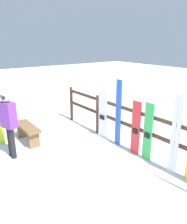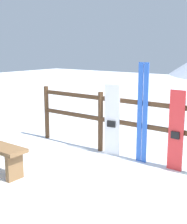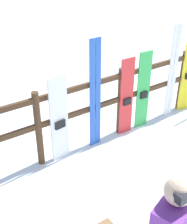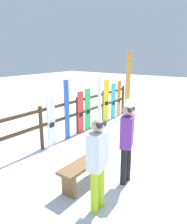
% 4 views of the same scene
% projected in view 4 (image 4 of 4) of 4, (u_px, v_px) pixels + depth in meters
% --- Properties ---
extents(ground_plane, '(40.00, 40.00, 0.00)m').
position_uv_depth(ground_plane, '(138.00, 149.00, 5.88)').
color(ground_plane, white).
extents(fence, '(6.09, 0.10, 1.18)m').
position_uv_depth(fence, '(78.00, 112.00, 6.89)').
color(fence, '#4C331E').
rests_on(fence, ground).
extents(bench, '(1.15, 0.36, 0.49)m').
position_uv_depth(bench, '(84.00, 168.00, 4.19)').
color(bench, brown).
rests_on(bench, ground).
extents(person_purple, '(0.44, 0.33, 1.58)m').
position_uv_depth(person_purple, '(127.00, 139.00, 4.14)').
color(person_purple, black).
rests_on(person_purple, ground).
extents(person_white, '(0.43, 0.29, 1.55)m').
position_uv_depth(person_white, '(98.00, 159.00, 3.39)').
color(person_white, '#B7D826').
rests_on(person_white, ground).
extents(snowboard_white, '(0.31, 0.08, 1.35)m').
position_uv_depth(snowboard_white, '(51.00, 122.00, 5.93)').
color(snowboard_white, white).
rests_on(snowboard_white, ground).
extents(ski_pair_blue, '(0.20, 0.02, 1.78)m').
position_uv_depth(ski_pair_blue, '(67.00, 110.00, 6.38)').
color(ski_pair_blue, blue).
rests_on(ski_pair_blue, ground).
extents(snowboard_red, '(0.26, 0.06, 1.35)m').
position_uv_depth(snowboard_red, '(81.00, 113.00, 6.92)').
color(snowboard_red, red).
rests_on(snowboard_red, ground).
extents(snowboard_green, '(0.26, 0.07, 1.39)m').
position_uv_depth(snowboard_green, '(88.00, 110.00, 7.21)').
color(snowboard_green, green).
rests_on(snowboard_green, ground).
extents(ski_pair_white, '(0.19, 0.02, 1.73)m').
position_uv_depth(ski_pair_white, '(99.00, 101.00, 7.71)').
color(ski_pair_white, white).
rests_on(ski_pair_white, ground).
extents(snowboard_yellow, '(0.28, 0.09, 1.57)m').
position_uv_depth(snowboard_yellow, '(106.00, 101.00, 8.07)').
color(snowboard_yellow, yellow).
rests_on(snowboard_yellow, ground).
extents(snowboard_cyan, '(0.26, 0.07, 1.38)m').
position_uv_depth(snowboard_cyan, '(113.00, 101.00, 8.50)').
color(snowboard_cyan, '#2DBFCC').
rests_on(snowboard_cyan, ground).
extents(snowboard_orange, '(0.27, 0.07, 1.44)m').
position_uv_depth(snowboard_orange, '(119.00, 99.00, 8.84)').
color(snowboard_orange, orange).
rests_on(snowboard_orange, ground).
extents(rental_flag, '(0.40, 0.04, 2.55)m').
position_uv_depth(rental_flag, '(128.00, 79.00, 8.73)').
color(rental_flag, '#99999E').
rests_on(rental_flag, ground).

